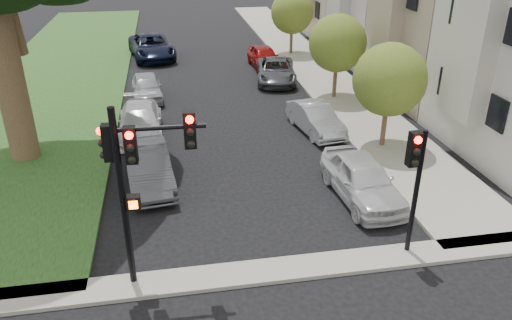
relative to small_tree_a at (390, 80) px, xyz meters
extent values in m
cube|color=#224417|center=(-15.20, 14.65, -2.89)|extent=(8.00, 44.00, 0.12)
cube|color=#A7A49A|center=(0.55, 14.65, -2.89)|extent=(3.50, 44.00, 0.12)
cube|color=#A7A49A|center=(-6.20, -7.35, -2.89)|extent=(60.00, 1.00, 0.12)
cube|color=tan|center=(2.45, -1.35, 1.55)|extent=(0.70, 2.20, 5.50)
cube|color=black|center=(2.75, -1.35, 2.55)|extent=(0.08, 3.60, 6.00)
cube|color=#A09183|center=(6.30, 6.15, 2.05)|extent=(7.00, 7.40, 10.00)
cube|color=#A09183|center=(2.45, 6.15, 1.55)|extent=(0.70, 2.20, 5.50)
cylinder|color=#4E3323|center=(-14.59, 1.49, 1.04)|extent=(1.10, 1.10, 7.99)
cylinder|color=#4E3323|center=(0.00, 0.00, -1.90)|extent=(0.21, 0.21, 2.11)
sphere|color=#5B7227|center=(0.00, 0.00, 0.01)|extent=(2.96, 2.96, 2.96)
cylinder|color=#4E3323|center=(0.00, 6.48, -1.89)|extent=(0.21, 0.21, 2.13)
sphere|color=#5B7227|center=(0.00, 6.48, 0.02)|extent=(2.98, 2.98, 2.98)
cylinder|color=#4E3323|center=(0.00, 16.24, -1.91)|extent=(0.21, 0.21, 2.09)
sphere|color=#5B7227|center=(0.00, 16.24, -0.03)|extent=(2.92, 2.92, 2.92)
cylinder|color=black|center=(-10.00, -7.15, -0.46)|extent=(0.18, 0.18, 4.98)
cylinder|color=black|center=(-8.95, -7.15, 1.45)|extent=(2.11, 0.19, 0.11)
cube|color=black|center=(-9.67, -7.15, 1.07)|extent=(0.30, 0.26, 0.91)
cube|color=black|center=(-8.28, -7.15, 1.35)|extent=(0.30, 0.26, 0.91)
cube|color=black|center=(-10.19, -6.91, 1.07)|extent=(0.26, 0.30, 0.91)
sphere|color=#FF0C05|center=(-9.67, -7.29, 1.37)|extent=(0.19, 0.19, 0.19)
sphere|color=black|center=(-9.67, -7.29, 0.76)|extent=(0.19, 0.19, 0.19)
cube|color=black|center=(-9.76, -7.15, -0.46)|extent=(0.34, 0.25, 0.36)
cube|color=#FF5905|center=(-9.76, -7.28, -0.46)|extent=(0.21, 0.03, 0.21)
cylinder|color=black|center=(-2.25, -7.15, -1.03)|extent=(0.15, 0.15, 3.85)
cube|color=black|center=(-2.50, -7.15, 0.39)|extent=(0.32, 0.28, 0.96)
sphere|color=#FF0C05|center=(-2.50, -7.30, 0.71)|extent=(0.20, 0.20, 0.20)
imported|color=silver|center=(-2.43, -3.92, -2.21)|extent=(2.01, 4.47, 1.49)
imported|color=#999BA0|center=(-2.32, 2.15, -2.31)|extent=(1.94, 4.06, 1.28)
imported|color=#3F4247|center=(-2.42, 10.07, -2.29)|extent=(2.97, 5.06, 1.32)
imported|color=maroon|center=(-2.53, 13.21, -2.26)|extent=(1.85, 4.15, 1.39)
imported|color=#3F4247|center=(-9.66, -1.59, -2.24)|extent=(2.04, 4.48, 1.42)
imported|color=silver|center=(-10.08, 3.13, -2.28)|extent=(1.91, 4.62, 1.33)
imported|color=#999BA0|center=(-9.89, 8.18, -2.30)|extent=(1.84, 3.96, 1.31)
imported|color=black|center=(-9.71, 17.01, -2.16)|extent=(3.54, 6.06, 1.59)
camera|label=1|loc=(-8.65, -18.06, 5.82)|focal=35.00mm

